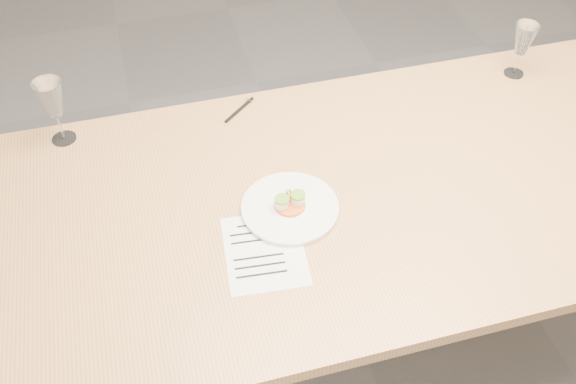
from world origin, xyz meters
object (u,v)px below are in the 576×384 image
object	(u,v)px
dinner_plate	(290,207)
wine_glass_0	(52,101)
wine_glass_1	(524,40)
dining_table	(373,201)
recipe_sheet	(264,251)
ballpoint_pen	(239,110)

from	to	relation	value
dinner_plate	wine_glass_0	world-z (taller)	wine_glass_0
dinner_plate	wine_glass_1	distance (m)	0.99
dining_table	wine_glass_1	distance (m)	0.76
dining_table	recipe_sheet	distance (m)	0.39
dinner_plate	ballpoint_pen	world-z (taller)	dinner_plate
dining_table	wine_glass_0	size ratio (longest dim) A/B	11.58
ballpoint_pen	wine_glass_0	world-z (taller)	wine_glass_0
dining_table	dinner_plate	bearing A→B (deg)	-172.96
dining_table	wine_glass_1	bearing A→B (deg)	30.24
ballpoint_pen	wine_glass_0	bearing A→B (deg)	138.04
wine_glass_0	ballpoint_pen	bearing A→B (deg)	-0.79
dinner_plate	ballpoint_pen	xyz separation A→B (m)	(-0.04, 0.45, -0.01)
wine_glass_0	wine_glass_1	size ratio (longest dim) A/B	1.11
recipe_sheet	wine_glass_0	distance (m)	0.76
dining_table	recipe_sheet	bearing A→B (deg)	-157.17
dining_table	wine_glass_1	xyz separation A→B (m)	(0.64, 0.37, 0.20)
dining_table	recipe_sheet	world-z (taller)	recipe_sheet
dining_table	wine_glass_1	world-z (taller)	wine_glass_1
dining_table	ballpoint_pen	bearing A→B (deg)	125.46
dinner_plate	recipe_sheet	xyz separation A→B (m)	(-0.10, -0.12, -0.01)
wine_glass_0	wine_glass_1	bearing A→B (deg)	-2.18
recipe_sheet	wine_glass_0	xyz separation A→B (m)	(-0.48, 0.58, 0.14)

